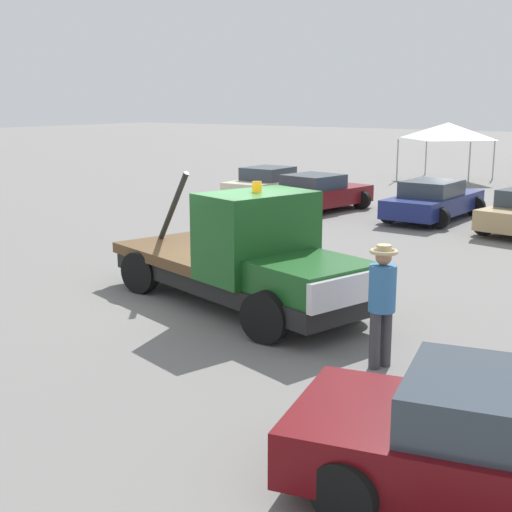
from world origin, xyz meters
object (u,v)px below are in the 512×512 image
canopy_tent_white (448,131)px  person_near_truck (382,296)px  parked_car_navy (433,201)px  tow_truck (248,260)px  parked_car_maroon (316,193)px  parked_car_cream (270,184)px

canopy_tent_white → person_near_truck: bearing=-71.1°
person_near_truck → parked_car_navy: 14.10m
tow_truck → canopy_tent_white: 24.41m
parked_car_maroon → parked_car_navy: same height
canopy_tent_white → parked_car_cream: bearing=-105.5°
parked_car_cream → canopy_tent_white: (3.06, 11.03, 1.79)m
canopy_tent_white → tow_truck: bearing=-77.8°
tow_truck → parked_car_maroon: size_ratio=1.42×
parked_car_maroon → parked_car_cream: bearing=73.1°
tow_truck → parked_car_maroon: tow_truck is taller
parked_car_maroon → canopy_tent_white: (0.10, 12.43, 1.79)m
person_near_truck → parked_car_maroon: (-8.70, 12.69, -0.47)m
tow_truck → canopy_tent_white: (-5.16, 23.82, 1.47)m
parked_car_maroon → canopy_tent_white: 12.56m
person_near_truck → parked_car_cream: bearing=-27.7°
tow_truck → person_near_truck: bearing=-5.7°
parked_car_maroon → canopy_tent_white: bearing=7.9°
person_near_truck → tow_truck: bearing=1.9°
parked_car_cream → parked_car_navy: (7.14, -0.75, 0.00)m
parked_car_cream → parked_car_maroon: 3.28m
tow_truck → parked_car_navy: (-1.09, 12.04, -0.32)m
parked_car_maroon → parked_car_navy: (4.17, 0.65, 0.00)m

